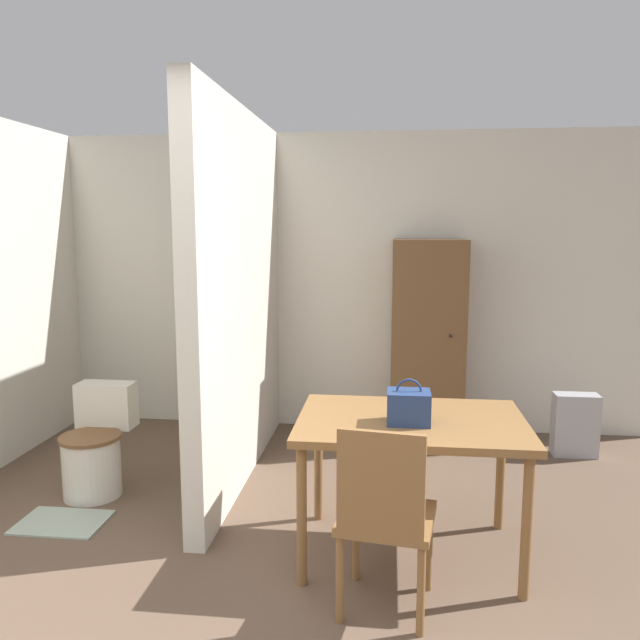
# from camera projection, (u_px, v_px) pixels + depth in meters

# --- Properties ---
(wall_back) EXTENTS (5.50, 0.12, 2.50)m
(wall_back) POSITION_uv_depth(u_px,v_px,m) (329.00, 283.00, 5.35)
(wall_back) COLOR beige
(wall_back) RESTS_ON ground_plane
(partition_wall) EXTENTS (0.12, 2.24, 2.50)m
(partition_wall) POSITION_uv_depth(u_px,v_px,m) (240.00, 297.00, 4.25)
(partition_wall) COLOR beige
(partition_wall) RESTS_ON ground_plane
(dining_table) EXTENTS (1.17, 0.82, 0.75)m
(dining_table) POSITION_uv_depth(u_px,v_px,m) (411.00, 433.00, 3.23)
(dining_table) COLOR brown
(dining_table) RESTS_ON ground_plane
(wooden_chair) EXTENTS (0.47, 0.47, 0.89)m
(wooden_chair) POSITION_uv_depth(u_px,v_px,m) (385.00, 513.00, 2.74)
(wooden_chair) COLOR brown
(wooden_chair) RESTS_ON ground_plane
(toilet) EXTENTS (0.39, 0.54, 0.69)m
(toilet) POSITION_uv_depth(u_px,v_px,m) (96.00, 448.00, 4.07)
(toilet) COLOR silver
(toilet) RESTS_ON ground_plane
(handbag) EXTENTS (0.22, 0.17, 0.23)m
(handbag) POSITION_uv_depth(u_px,v_px,m) (409.00, 407.00, 3.13)
(handbag) COLOR navy
(handbag) RESTS_ON dining_table
(wooden_cabinet) EXTENTS (0.58, 0.45, 1.63)m
(wooden_cabinet) POSITION_uv_depth(u_px,v_px,m) (427.00, 341.00, 5.03)
(wooden_cabinet) COLOR brown
(wooden_cabinet) RESTS_ON ground_plane
(bath_mat) EXTENTS (0.50, 0.36, 0.01)m
(bath_mat) POSITION_uv_depth(u_px,v_px,m) (62.00, 522.00, 3.66)
(bath_mat) COLOR #99A899
(bath_mat) RESTS_ON ground_plane
(space_heater) EXTENTS (0.33, 0.16, 0.48)m
(space_heater) POSITION_uv_depth(u_px,v_px,m) (575.00, 425.00, 4.73)
(space_heater) COLOR #9E9EA3
(space_heater) RESTS_ON ground_plane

